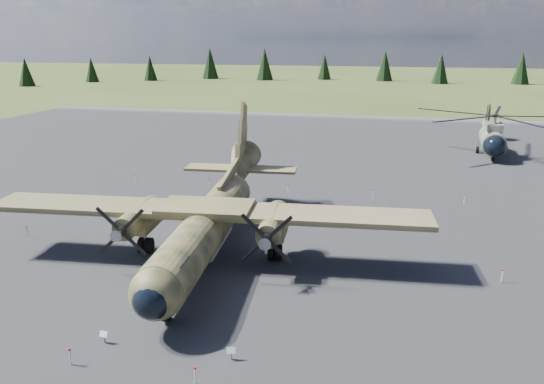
# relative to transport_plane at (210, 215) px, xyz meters

# --- Properties ---
(ground) EXTENTS (500.00, 500.00, 0.00)m
(ground) POSITION_rel_transport_plane_xyz_m (2.17, -0.29, -2.75)
(ground) COLOR #505E2A
(ground) RESTS_ON ground
(apron) EXTENTS (120.00, 120.00, 0.04)m
(apron) POSITION_rel_transport_plane_xyz_m (2.17, 9.71, -2.75)
(apron) COLOR #56575B
(apron) RESTS_ON ground
(transport_plane) EXTENTS (29.13, 26.37, 9.58)m
(transport_plane) POSITION_rel_transport_plane_xyz_m (0.00, 0.00, 0.00)
(transport_plane) COLOR #383E21
(transport_plane) RESTS_ON ground
(helicopter_near) EXTENTS (21.96, 24.93, 5.23)m
(helicopter_near) POSITION_rel_transport_plane_xyz_m (23.61, 37.70, 0.96)
(helicopter_near) COLOR gray
(helicopter_near) RESTS_ON ground
(info_placard_left) EXTENTS (0.41, 0.19, 0.64)m
(info_placard_left) POSITION_rel_transport_plane_xyz_m (-1.30, -11.82, -2.33)
(info_placard_left) COLOR gray
(info_placard_left) RESTS_ON ground
(info_placard_right) EXTENTS (0.44, 0.28, 0.64)m
(info_placard_right) POSITION_rel_transport_plane_xyz_m (5.13, -11.74, -2.32)
(info_placard_right) COLOR gray
(info_placard_right) RESTS_ON ground
(barrier_fence) EXTENTS (33.12, 29.62, 0.85)m
(barrier_fence) POSITION_rel_transport_plane_xyz_m (1.71, -0.37, -2.25)
(barrier_fence) COLOR white
(barrier_fence) RESTS_ON ground
(treeline) EXTENTS (328.68, 325.55, 11.00)m
(treeline) POSITION_rel_transport_plane_xyz_m (6.76, 5.04, 2.07)
(treeline) COLOR black
(treeline) RESTS_ON ground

